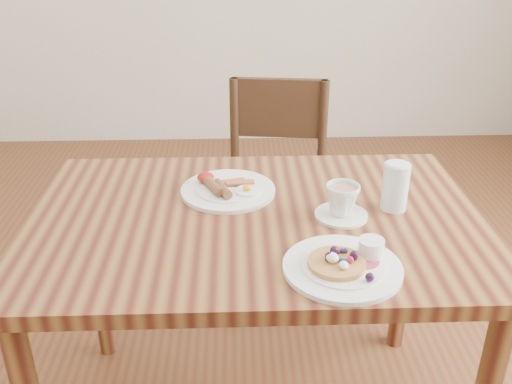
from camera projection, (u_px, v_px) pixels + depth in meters
dining_table at (256, 247)px, 1.55m from camera, size 1.20×0.80×0.75m
chair_far at (276, 182)px, 2.29m from camera, size 0.47×0.47×0.88m
pancake_plate at (345, 264)px, 1.28m from camera, size 0.27×0.27×0.06m
breakfast_plate at (227, 189)px, 1.63m from camera, size 0.27×0.27×0.04m
teacup_saucer at (342, 202)px, 1.49m from camera, size 0.14×0.14×0.09m
water_glass at (395, 187)px, 1.52m from camera, size 0.07×0.07×0.13m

